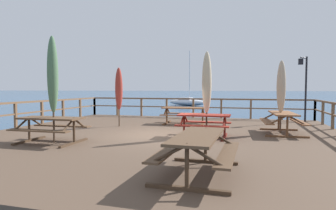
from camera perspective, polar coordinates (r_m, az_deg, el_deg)
name	(u,v)px	position (r m, az deg, el deg)	size (l,w,h in m)	color
ground_plane	(161,156)	(10.34, -1.46, -10.06)	(600.00, 600.00, 0.00)	navy
wooden_deck	(161,145)	(10.26, -1.47, -8.01)	(12.83, 12.93, 0.76)	brown
railing_waterside_far	(193,104)	(16.23, 5.07, 0.11)	(12.63, 0.10, 1.09)	brown
railing_side_left	(15,110)	(13.35, -28.14, -0.94)	(0.10, 12.73, 1.09)	brown
picnic_table_mid_right	(204,121)	(9.71, 7.19, -3.12)	(1.74, 1.40, 0.78)	maroon
picnic_table_mid_left	(51,124)	(9.33, -22.31, -3.56)	(1.95, 1.44, 0.78)	brown
picnic_table_front_right	(185,112)	(13.24, 3.31, -1.35)	(2.10, 1.49, 0.78)	brown
picnic_table_back_right	(283,118)	(11.16, 21.91, -2.45)	(1.52, 2.15, 0.78)	brown
picnic_table_back_left	(198,145)	(5.48, 5.96, -7.94)	(1.45, 2.21, 0.78)	brown
patio_umbrella_short_mid	(207,83)	(9.70, 7.74, 4.41)	(0.32, 0.32, 2.87)	#4C3828
patio_umbrella_tall_back_left	(53,75)	(9.26, -22.01, 5.56)	(0.32, 0.32, 3.21)	#4C3828
patio_umbrella_tall_mid_left	(119,89)	(12.50, -9.77, 3.15)	(0.32, 0.32, 2.54)	#4C3828
patio_umbrella_tall_back_right	(281,87)	(11.17, 21.65, 3.35)	(0.32, 0.32, 2.65)	#4C3828
lamp_post_hooked	(304,79)	(15.46, 25.50, 4.75)	(0.48, 0.58, 3.20)	black
sailboat_distant	(188,102)	(40.76, 3.92, 0.64)	(6.22, 3.54, 7.72)	silver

